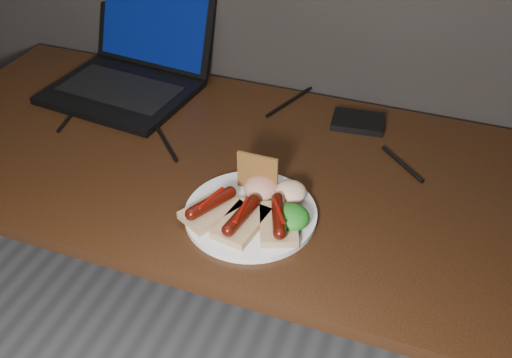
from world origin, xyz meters
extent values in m
cube|color=#361E0D|center=(0.00, 1.38, 0.73)|extent=(1.40, 0.70, 0.03)
cube|color=#361E0D|center=(-0.65, 1.68, 0.36)|extent=(0.05, 0.05, 0.72)
cube|color=#361E0D|center=(0.65, 1.68, 0.36)|extent=(0.05, 0.05, 0.72)
cube|color=black|center=(-0.31, 1.55, 0.76)|extent=(0.38, 0.31, 0.02)
cube|color=black|center=(-0.31, 1.55, 0.77)|extent=(0.32, 0.18, 0.00)
cube|color=black|center=(-0.29, 1.73, 0.88)|extent=(0.36, 0.13, 0.23)
cube|color=#081253|center=(-0.29, 1.73, 0.88)|extent=(0.33, 0.11, 0.20)
cube|color=black|center=(0.31, 1.62, 0.76)|extent=(0.13, 0.10, 0.02)
cylinder|color=black|center=(-0.10, 1.40, 0.75)|extent=(0.13, 0.13, 0.01)
cylinder|color=black|center=(0.13, 1.68, 0.75)|extent=(0.08, 0.21, 0.01)
cylinder|color=black|center=(0.43, 1.49, 0.75)|extent=(0.11, 0.10, 0.01)
cylinder|color=black|center=(-0.37, 1.44, 0.75)|extent=(0.05, 0.20, 0.01)
cylinder|color=silver|center=(0.18, 1.22, 0.76)|extent=(0.33, 0.33, 0.01)
cube|color=tan|center=(0.11, 1.19, 0.77)|extent=(0.12, 0.13, 0.02)
cylinder|color=#490F04|center=(0.11, 1.19, 0.79)|extent=(0.07, 0.10, 0.02)
sphere|color=#490F04|center=(0.09, 1.15, 0.79)|extent=(0.02, 0.02, 0.02)
sphere|color=#490F04|center=(0.13, 1.23, 0.79)|extent=(0.03, 0.02, 0.02)
cylinder|color=#600A04|center=(0.11, 1.19, 0.80)|extent=(0.03, 0.07, 0.01)
cube|color=tan|center=(0.18, 1.18, 0.77)|extent=(0.09, 0.12, 0.02)
cylinder|color=#490F04|center=(0.18, 1.18, 0.79)|extent=(0.04, 0.10, 0.02)
sphere|color=#490F04|center=(0.17, 1.13, 0.79)|extent=(0.03, 0.02, 0.02)
sphere|color=#490F04|center=(0.19, 1.23, 0.79)|extent=(0.03, 0.02, 0.02)
cylinder|color=#600A04|center=(0.18, 1.18, 0.80)|extent=(0.01, 0.07, 0.01)
cube|color=tan|center=(0.24, 1.20, 0.77)|extent=(0.11, 0.13, 0.02)
cylinder|color=#490F04|center=(0.24, 1.20, 0.79)|extent=(0.06, 0.10, 0.02)
sphere|color=#490F04|center=(0.26, 1.16, 0.79)|extent=(0.03, 0.02, 0.02)
sphere|color=#490F04|center=(0.23, 1.25, 0.79)|extent=(0.03, 0.02, 0.02)
cylinder|color=#600A04|center=(0.24, 1.20, 0.80)|extent=(0.04, 0.06, 0.01)
cube|color=olive|center=(0.17, 1.29, 0.80)|extent=(0.09, 0.01, 0.08)
ellipsoid|color=#1A6113|center=(0.26, 1.21, 0.78)|extent=(0.07, 0.07, 0.04)
ellipsoid|color=#A21013|center=(0.18, 1.28, 0.78)|extent=(0.07, 0.07, 0.04)
ellipsoid|color=silver|center=(0.24, 1.29, 0.78)|extent=(0.06, 0.06, 0.04)
camera|label=1|loc=(0.48, 0.45, 1.50)|focal=40.00mm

